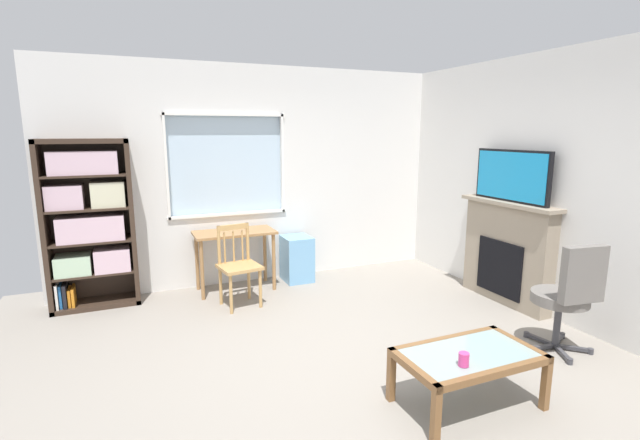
{
  "coord_description": "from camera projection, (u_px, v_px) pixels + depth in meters",
  "views": [
    {
      "loc": [
        -1.53,
        -3.15,
        1.92
      ],
      "look_at": [
        0.22,
        0.95,
        1.05
      ],
      "focal_mm": 25.75,
      "sensor_mm": 36.0,
      "label": 1
    }
  ],
  "objects": [
    {
      "name": "tv",
      "position": [
        511.0,
        176.0,
        4.98
      ],
      "size": [
        0.06,
        1.0,
        0.56
      ],
      "color": "black",
      "rests_on": "fireplace"
    },
    {
      "name": "desk_under_window",
      "position": [
        235.0,
        241.0,
        5.53
      ],
      "size": [
        0.96,
        0.48,
        0.73
      ],
      "color": "#A37547",
      "rests_on": "ground"
    },
    {
      "name": "bookshelf",
      "position": [
        89.0,
        220.0,
        4.96
      ],
      "size": [
        0.9,
        0.38,
        1.84
      ],
      "color": "#38281E",
      "rests_on": "ground"
    },
    {
      "name": "wooden_chair",
      "position": [
        238.0,
        265.0,
        5.06
      ],
      "size": [
        0.47,
        0.46,
        0.9
      ],
      "color": "tan",
      "rests_on": "ground"
    },
    {
      "name": "fireplace",
      "position": [
        507.0,
        252.0,
        5.15
      ],
      "size": [
        0.26,
        1.26,
        1.16
      ],
      "color": "gray",
      "rests_on": "ground"
    },
    {
      "name": "coffee_table",
      "position": [
        469.0,
        360.0,
        3.21
      ],
      "size": [
        0.98,
        0.57,
        0.4
      ],
      "color": "#8C9E99",
      "rests_on": "ground"
    },
    {
      "name": "office_chair",
      "position": [
        568.0,
        293.0,
        3.93
      ],
      "size": [
        0.58,
        0.59,
        1.0
      ],
      "color": "slate",
      "rests_on": "ground"
    },
    {
      "name": "plastic_drawer_unit",
      "position": [
        297.0,
        258.0,
        5.95
      ],
      "size": [
        0.35,
        0.4,
        0.58
      ],
      "primitive_type": "cube",
      "color": "#72ADDB",
      "rests_on": "ground"
    },
    {
      "name": "wall_right",
      "position": [
        572.0,
        189.0,
        4.51
      ],
      "size": [
        0.12,
        5.31,
        2.72
      ],
      "primitive_type": "cube",
      "color": "silver",
      "rests_on": "ground"
    },
    {
      "name": "wall_back_with_window",
      "position": [
        258.0,
        177.0,
        5.86
      ],
      "size": [
        4.91,
        0.15,
        2.72
      ],
      "color": "silver",
      "rests_on": "ground"
    },
    {
      "name": "ground",
      "position": [
        341.0,
        368.0,
        3.8
      ],
      "size": [
        5.91,
        6.11,
        0.02
      ],
      "primitive_type": "cube",
      "color": "gray"
    },
    {
      "name": "sippy_cup",
      "position": [
        464.0,
        359.0,
        3.0
      ],
      "size": [
        0.07,
        0.07,
        0.09
      ],
      "primitive_type": "cylinder",
      "color": "#DB3D84",
      "rests_on": "coffee_table"
    }
  ]
}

